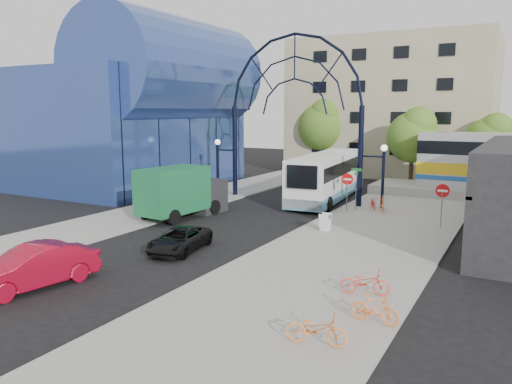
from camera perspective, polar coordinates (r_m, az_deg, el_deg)
The scene contains 22 objects.
ground at distance 25.29m, azimuth -9.15°, elevation -6.08°, with size 120.00×120.00×0.00m, color black.
sidewalk_east at distance 25.12m, azimuth 11.40°, elevation -6.12°, with size 8.00×56.00×0.12m, color gray.
plaza_west at distance 33.82m, azimuth -11.62°, elevation -2.15°, with size 5.00×50.00×0.12m, color gray.
gateway_arch at distance 36.50m, azimuth 4.41°, elevation 12.25°, with size 13.64×0.44×12.10m.
stop_sign at distance 33.16m, azimuth 10.40°, elevation 1.05°, with size 0.80×0.07×2.50m.
do_not_enter_sign at distance 29.83m, azimuth 20.52°, elevation -0.33°, with size 0.76×0.07×2.48m.
street_name_sign at distance 33.58m, azimuth 11.38°, elevation 1.36°, with size 0.70×0.70×2.80m.
sandwich_board at distance 27.52m, azimuth 7.92°, elevation -3.20°, with size 0.55×0.61×0.99m.
transit_hall at distance 45.74m, azimuth -13.04°, elevation 9.10°, with size 16.50×18.00×14.50m.
apartment_block at distance 55.71m, azimuth 15.39°, elevation 9.31°, with size 20.00×12.10×14.00m.
tree_north_a at distance 46.03m, azimuth 17.62°, elevation 6.30°, with size 4.48×4.48×7.00m.
tree_north_b at distance 52.66m, azimuth 7.72°, elevation 7.69°, with size 5.12×5.12×8.00m.
tree_north_c at distance 47.25m, azimuth 25.26°, elevation 5.52°, with size 4.16×4.16×6.50m.
city_bus at distance 38.05m, azimuth 8.22°, elevation 1.85°, with size 3.90×12.68×3.43m.
green_truck at distance 31.64m, azimuth -8.41°, elevation 0.00°, with size 2.92×6.55×3.21m.
black_suv at distance 24.17m, azimuth -8.73°, elevation -5.41°, with size 1.87×4.06×1.13m, color black.
red_sedan at distance 20.82m, azimuth -24.18°, elevation -7.86°, with size 1.70×4.88×1.61m, color maroon.
bike_near_a at distance 34.57m, azimuth 13.27°, elevation -1.19°, with size 0.53×1.51×0.79m, color red.
bike_near_b at distance 33.44m, azimuth 14.28°, elevation -1.37°, with size 0.49×1.72×1.03m, color orange.
bike_far_a at distance 18.54m, azimuth 12.35°, elevation -10.05°, with size 0.61×1.74×0.92m, color #E8412E.
bike_far_b at distance 16.26m, azimuth 13.39°, elevation -12.86°, with size 0.44×1.55×0.93m, color orange.
bike_far_c at distance 14.62m, azimuth 6.92°, elevation -15.29°, with size 0.62×1.77×0.93m, color orange.
Camera 1 is at (15.10, -19.17, 6.64)m, focal length 35.00 mm.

